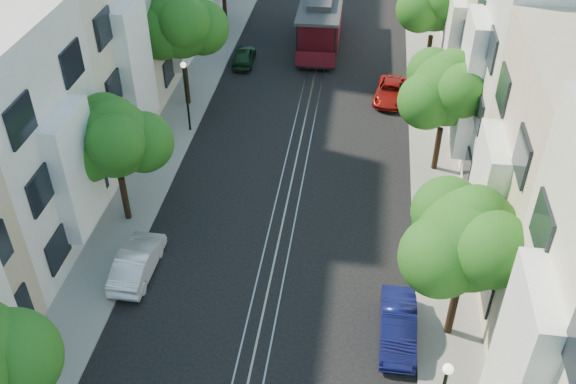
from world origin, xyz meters
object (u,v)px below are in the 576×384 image
at_px(tree_w_c, 181,25).
at_px(parked_car_e_mid, 398,326).
at_px(lamp_west, 186,86).
at_px(parked_car_e_far, 391,92).
at_px(tree_e_c, 448,91).
at_px(tree_w_b, 115,141).
at_px(parked_car_w_mid, 137,262).
at_px(tree_e_b, 470,241).
at_px(parked_car_w_far, 244,56).
at_px(tree_e_d, 437,2).
at_px(cable_car, 321,18).

distance_m(tree_w_c, parked_car_e_mid, 21.06).
relative_size(lamp_west, parked_car_e_far, 1.08).
bearing_deg(tree_e_c, parked_car_e_far, 108.09).
relative_size(tree_e_c, tree_w_b, 1.04).
height_order(parked_car_e_mid, parked_car_w_mid, parked_car_w_mid).
distance_m(lamp_west, parked_car_e_far, 12.57).
bearing_deg(parked_car_e_mid, tree_e_b, 12.16).
xyz_separation_m(tree_e_b, tree_w_b, (-14.40, 5.00, -0.34)).
bearing_deg(parked_car_w_mid, parked_car_w_far, -91.11).
bearing_deg(parked_car_e_far, tree_e_d, 65.13).
distance_m(parked_car_e_far, parked_car_w_far, 10.46).
distance_m(tree_e_d, parked_car_e_far, 6.20).
bearing_deg(tree_e_c, parked_car_e_mid, -99.95).
xyz_separation_m(tree_e_b, cable_car, (-7.34, 25.54, -2.70)).
height_order(lamp_west, parked_car_e_far, lamp_west).
xyz_separation_m(tree_e_d, lamp_west, (-13.56, -8.98, -2.02)).
xyz_separation_m(tree_e_d, tree_w_b, (-14.40, -17.00, -0.47)).
bearing_deg(tree_e_d, parked_car_w_far, -179.81).
xyz_separation_m(tree_e_b, parked_car_e_far, (-2.37, 18.26, -4.20)).
distance_m(tree_w_b, tree_w_c, 11.02).
xyz_separation_m(cable_car, parked_car_w_far, (-4.81, -3.58, -1.47)).
xyz_separation_m(lamp_west, parked_car_e_far, (11.19, 5.23, -2.31)).
bearing_deg(tree_e_b, parked_car_w_far, 118.96).
height_order(tree_w_b, cable_car, tree_w_b).
relative_size(tree_e_d, lamp_west, 1.65).
bearing_deg(lamp_west, parked_car_e_mid, -49.36).
xyz_separation_m(tree_e_d, cable_car, (-7.34, 3.54, -2.83)).
bearing_deg(tree_e_c, parked_car_w_far, 137.95).
bearing_deg(tree_w_b, parked_car_w_mid, -65.37).
height_order(tree_e_b, parked_car_e_mid, tree_e_b).
height_order(parked_car_e_mid, parked_car_w_far, parked_car_e_mid).
distance_m(tree_w_b, parked_car_w_far, 17.53).
distance_m(tree_e_d, parked_car_e_mid, 22.92).
distance_m(cable_car, parked_car_w_far, 6.18).
height_order(tree_w_b, parked_car_w_mid, tree_w_b).
xyz_separation_m(tree_e_c, lamp_west, (-13.56, 2.02, -1.75)).
height_order(tree_e_b, tree_e_d, tree_e_d).
bearing_deg(parked_car_e_far, tree_e_b, -75.13).
bearing_deg(parked_car_e_far, cable_car, 131.74).
distance_m(tree_e_b, tree_e_c, 11.00).
height_order(tree_e_c, parked_car_e_far, tree_e_c).
relative_size(tree_e_d, parked_car_w_mid, 1.77).
relative_size(parked_car_e_far, parked_car_w_mid, 1.00).
distance_m(tree_w_c, cable_car, 12.25).
bearing_deg(tree_w_b, tree_e_b, -19.15).
bearing_deg(cable_car, tree_e_d, -26.65).
bearing_deg(parked_car_w_far, parked_car_e_mid, 112.00).
height_order(tree_w_c, parked_car_w_far, tree_w_c).
distance_m(parked_car_e_mid, parked_car_w_mid, 11.05).
relative_size(cable_car, parked_car_w_far, 2.70).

